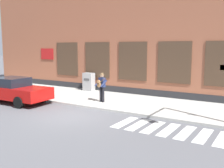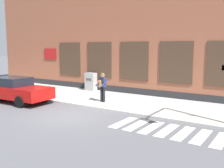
% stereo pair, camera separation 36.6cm
% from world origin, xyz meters
% --- Properties ---
extents(ground_plane, '(160.00, 160.00, 0.00)m').
position_xyz_m(ground_plane, '(0.00, 0.00, 0.00)').
color(ground_plane, '#56565B').
extents(sidewalk, '(28.00, 4.70, 0.12)m').
position_xyz_m(sidewalk, '(0.00, 3.92, 0.06)').
color(sidewalk, '#ADAAA3').
rests_on(sidewalk, ground).
extents(building_backdrop, '(28.00, 4.06, 7.79)m').
position_xyz_m(building_backdrop, '(-0.00, 8.26, 3.89)').
color(building_backdrop, '#99563D').
rests_on(building_backdrop, ground).
extents(crosswalk, '(5.20, 1.90, 0.01)m').
position_xyz_m(crosswalk, '(5.12, 0.27, 0.01)').
color(crosswalk, silver).
rests_on(crosswalk, ground).
extents(red_car, '(4.67, 2.12, 1.53)m').
position_xyz_m(red_car, '(-4.97, 0.41, 0.77)').
color(red_car, '#B20F0C').
rests_on(red_car, ground).
extents(busker, '(0.72, 0.62, 1.71)m').
position_xyz_m(busker, '(-0.31, 2.92, 1.10)').
color(busker, black).
rests_on(busker, sidewalk).
extents(utility_box, '(0.81, 0.53, 1.32)m').
position_xyz_m(utility_box, '(-3.42, 5.82, 0.78)').
color(utility_box, '#9E9E9E').
rests_on(utility_box, sidewalk).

